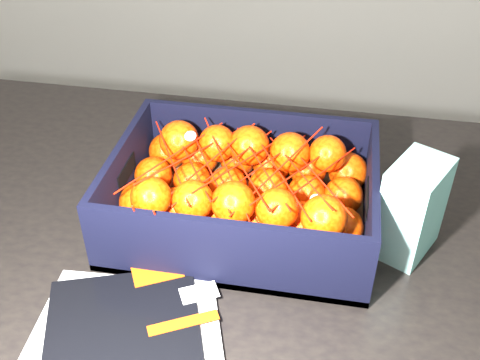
% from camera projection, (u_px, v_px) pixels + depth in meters
% --- Properties ---
extents(table, '(1.20, 0.80, 0.75)m').
position_uv_depth(table, '(197.00, 250.00, 1.08)').
color(table, black).
rests_on(table, ground).
extents(magazine_stack, '(0.32, 0.36, 0.02)m').
position_uv_depth(magazine_stack, '(123.00, 353.00, 0.77)').
color(magazine_stack, silver).
rests_on(magazine_stack, table).
extents(produce_crate, '(0.43, 0.32, 0.13)m').
position_uv_depth(produce_crate, '(243.00, 202.00, 0.97)').
color(produce_crate, olive).
rests_on(produce_crate, table).
extents(clementine_heap, '(0.41, 0.31, 0.12)m').
position_uv_depth(clementine_heap, '(241.00, 192.00, 0.96)').
color(clementine_heap, '#FF3F05').
rests_on(clementine_heap, produce_crate).
extents(mesh_net, '(0.36, 0.29, 0.09)m').
position_uv_depth(mesh_net, '(239.00, 168.00, 0.92)').
color(mesh_net, red).
rests_on(mesh_net, clementine_heap).
extents(retail_carton, '(0.11, 0.13, 0.16)m').
position_uv_depth(retail_carton, '(412.00, 208.00, 0.90)').
color(retail_carton, white).
rests_on(retail_carton, table).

